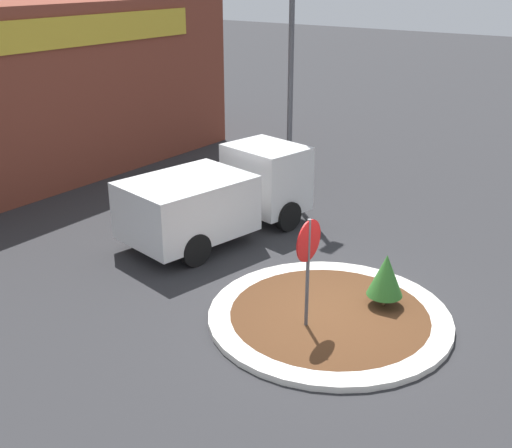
% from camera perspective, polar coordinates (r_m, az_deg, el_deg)
% --- Properties ---
extents(ground_plane, '(120.00, 120.00, 0.00)m').
position_cam_1_polar(ground_plane, '(13.34, 6.51, -8.38)').
color(ground_plane, '#2D2D30').
extents(traffic_island, '(4.95, 4.95, 0.13)m').
position_cam_1_polar(traffic_island, '(13.31, 6.52, -8.14)').
color(traffic_island, silver).
rests_on(traffic_island, ground_plane).
extents(stop_sign, '(0.82, 0.07, 2.37)m').
position_cam_1_polar(stop_sign, '(12.13, 4.67, -2.67)').
color(stop_sign, '#4C4C51').
rests_on(stop_sign, ground_plane).
extents(island_shrub, '(0.75, 0.75, 1.14)m').
position_cam_1_polar(island_shrub, '(13.45, 11.47, -4.48)').
color(island_shrub, brown).
rests_on(island_shrub, traffic_island).
extents(utility_truck, '(5.47, 3.04, 2.15)m').
position_cam_1_polar(utility_truck, '(16.82, -3.26, 2.55)').
color(utility_truck, silver).
rests_on(utility_truck, ground_plane).
extents(storefront_building, '(14.89, 6.07, 5.68)m').
position_cam_1_polar(storefront_building, '(23.50, -20.49, 11.15)').
color(storefront_building, brown).
rests_on(storefront_building, ground_plane).
extents(light_pole, '(0.70, 0.30, 7.40)m').
position_cam_1_polar(light_pole, '(19.11, 3.13, 14.61)').
color(light_pole, '#4C4C51').
rests_on(light_pole, ground_plane).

